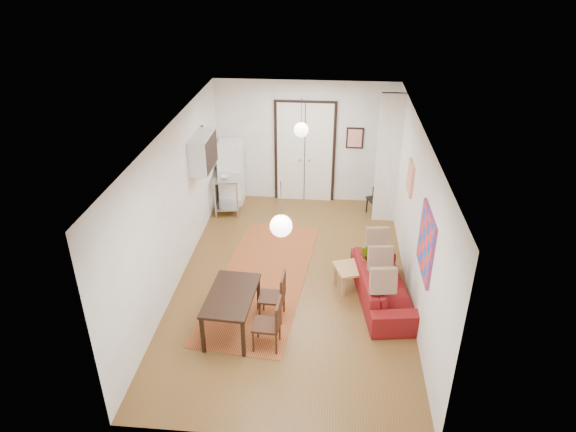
# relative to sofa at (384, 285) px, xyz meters

# --- Properties ---
(floor) EXTENTS (7.00, 7.00, 0.00)m
(floor) POSITION_rel_sofa_xyz_m (-1.62, 0.47, -0.31)
(floor) COLOR brown
(floor) RESTS_ON ground
(ceiling) EXTENTS (4.20, 7.00, 0.02)m
(ceiling) POSITION_rel_sofa_xyz_m (-1.62, 0.47, 2.59)
(ceiling) COLOR white
(ceiling) RESTS_ON wall_back
(wall_back) EXTENTS (4.20, 0.02, 2.90)m
(wall_back) POSITION_rel_sofa_xyz_m (-1.62, 3.97, 1.14)
(wall_back) COLOR white
(wall_back) RESTS_ON floor
(wall_front) EXTENTS (4.20, 0.02, 2.90)m
(wall_front) POSITION_rel_sofa_xyz_m (-1.62, -3.03, 1.14)
(wall_front) COLOR white
(wall_front) RESTS_ON floor
(wall_left) EXTENTS (0.02, 7.00, 2.90)m
(wall_left) POSITION_rel_sofa_xyz_m (-3.72, 0.47, 1.14)
(wall_left) COLOR white
(wall_left) RESTS_ON floor
(wall_right) EXTENTS (0.02, 7.00, 2.90)m
(wall_right) POSITION_rel_sofa_xyz_m (0.48, 0.47, 1.14)
(wall_right) COLOR white
(wall_right) RESTS_ON floor
(double_doors) EXTENTS (1.44, 0.06, 2.50)m
(double_doors) POSITION_rel_sofa_xyz_m (-1.62, 3.93, 0.89)
(double_doors) COLOR white
(double_doors) RESTS_ON wall_back
(stub_partition) EXTENTS (0.50, 0.10, 2.90)m
(stub_partition) POSITION_rel_sofa_xyz_m (0.23, 3.02, 1.14)
(stub_partition) COLOR white
(stub_partition) RESTS_ON floor
(wall_cabinet) EXTENTS (0.35, 1.00, 0.70)m
(wall_cabinet) POSITION_rel_sofa_xyz_m (-3.54, 1.97, 1.59)
(wall_cabinet) COLOR silver
(wall_cabinet) RESTS_ON wall_left
(painting_popart) EXTENTS (0.05, 1.00, 1.00)m
(painting_popart) POSITION_rel_sofa_xyz_m (0.45, -0.78, 1.34)
(painting_popart) COLOR red
(painting_popart) RESTS_ON wall_right
(painting_abstract) EXTENTS (0.05, 0.50, 0.60)m
(painting_abstract) POSITION_rel_sofa_xyz_m (0.45, 1.27, 1.49)
(painting_abstract) COLOR #ECE2C4
(painting_abstract) RESTS_ON wall_right
(poster_back) EXTENTS (0.40, 0.03, 0.50)m
(poster_back) POSITION_rel_sofa_xyz_m (-0.47, 3.94, 1.29)
(poster_back) COLOR red
(poster_back) RESTS_ON wall_back
(print_left) EXTENTS (0.03, 0.44, 0.54)m
(print_left) POSITION_rel_sofa_xyz_m (-3.69, 2.47, 1.64)
(print_left) COLOR brown
(print_left) RESTS_ON wall_left
(pendant_back) EXTENTS (0.30, 0.30, 0.80)m
(pendant_back) POSITION_rel_sofa_xyz_m (-1.62, 2.47, 1.94)
(pendant_back) COLOR white
(pendant_back) RESTS_ON ceiling
(pendant_front) EXTENTS (0.30, 0.30, 0.80)m
(pendant_front) POSITION_rel_sofa_xyz_m (-1.62, -1.53, 1.94)
(pendant_front) COLOR white
(pendant_front) RESTS_ON ceiling
(kilim_rug) EXTENTS (1.96, 4.28, 0.01)m
(kilim_rug) POSITION_rel_sofa_xyz_m (-2.19, 0.46, -0.30)
(kilim_rug) COLOR #A75929
(kilim_rug) RESTS_ON floor
(sofa) EXTENTS (1.11, 2.20, 0.62)m
(sofa) POSITION_rel_sofa_xyz_m (0.00, 0.00, 0.00)
(sofa) COLOR maroon
(sofa) RESTS_ON floor
(coffee_table) EXTENTS (1.12, 0.85, 0.44)m
(coffee_table) POSITION_rel_sofa_xyz_m (-0.35, 0.38, 0.07)
(coffee_table) COLOR tan
(coffee_table) RESTS_ON floor
(potted_plant) EXTENTS (0.44, 0.48, 0.43)m
(potted_plant) POSITION_rel_sofa_xyz_m (-0.25, 0.38, 0.35)
(potted_plant) COLOR #2F632C
(potted_plant) RESTS_ON coffee_table
(kitchen_counter) EXTENTS (0.68, 1.20, 0.89)m
(kitchen_counter) POSITION_rel_sofa_xyz_m (-3.37, 3.33, 0.26)
(kitchen_counter) COLOR silver
(kitchen_counter) RESTS_ON floor
(bowl) EXTENTS (0.23, 0.23, 0.05)m
(bowl) POSITION_rel_sofa_xyz_m (-3.37, 3.03, 0.60)
(bowl) COLOR white
(bowl) RESTS_ON kitchen_counter
(soap_bottle) EXTENTS (0.09, 0.09, 0.18)m
(soap_bottle) POSITION_rel_sofa_xyz_m (-3.37, 3.58, 0.67)
(soap_bottle) COLOR teal
(soap_bottle) RESTS_ON kitchen_counter
(fridge) EXTENTS (0.54, 0.54, 1.53)m
(fridge) POSITION_rel_sofa_xyz_m (-3.35, 3.62, 0.46)
(fridge) COLOR white
(fridge) RESTS_ON floor
(dining_table) EXTENTS (0.79, 1.30, 0.70)m
(dining_table) POSITION_rel_sofa_xyz_m (-2.48, -1.01, 0.31)
(dining_table) COLOR black
(dining_table) RESTS_ON floor
(dining_chair_near) EXTENTS (0.44, 0.59, 0.86)m
(dining_chair_near) POSITION_rel_sofa_xyz_m (-1.88, -0.57, 0.19)
(dining_chair_near) COLOR #3B1B12
(dining_chair_near) RESTS_ON floor
(dining_chair_far) EXTENTS (0.44, 0.59, 0.86)m
(dining_chair_far) POSITION_rel_sofa_xyz_m (-1.88, -1.27, 0.19)
(dining_chair_far) COLOR #3B1B12
(dining_chair_far) RESTS_ON floor
(black_side_chair) EXTENTS (0.47, 0.48, 0.79)m
(black_side_chair) POSITION_rel_sofa_xyz_m (0.07, 3.33, 0.15)
(black_side_chair) COLOR black
(black_side_chair) RESTS_ON floor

